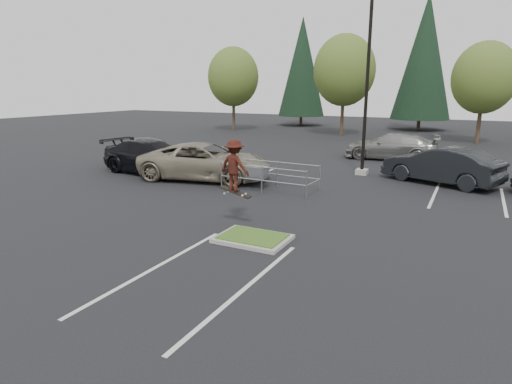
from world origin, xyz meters
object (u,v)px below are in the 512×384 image
at_px(conif_b, 424,57).
at_px(car_far_silver, 392,146).
at_px(skateboarder, 235,166).
at_px(car_l_tan, 204,162).
at_px(decid_a, 233,79).
at_px(car_l_grey, 150,151).
at_px(cart_corral, 260,172).
at_px(decid_b, 344,73).
at_px(car_l_black, 151,157).
at_px(light_pole, 367,89).
at_px(decid_c, 484,80).
at_px(car_r_charc, 441,165).
at_px(conif_a, 302,67).

height_order(conif_b, car_far_silver, conif_b).
bearing_deg(skateboarder, car_l_tan, -38.59).
xyz_separation_m(decid_a, car_l_tan, (11.51, -23.03, -4.65)).
relative_size(decid_a, car_l_grey, 1.74).
distance_m(decid_a, cart_corral, 28.44).
relative_size(decid_b, car_far_silver, 1.62).
relative_size(cart_corral, car_l_black, 0.71).
xyz_separation_m(skateboarder, car_l_tan, (-5.30, 6.00, -1.18)).
relative_size(light_pole, decid_c, 1.21).
xyz_separation_m(light_pole, car_l_black, (-10.50, -5.00, -3.64)).
bearing_deg(skateboarder, cart_corral, -62.19).
relative_size(decid_b, skateboarder, 4.95).
bearing_deg(car_r_charc, light_pole, -75.95).
distance_m(car_l_tan, car_r_charc, 11.88).
xyz_separation_m(decid_c, skateboarder, (-7.19, -28.83, -3.14)).
xyz_separation_m(decid_b, car_l_grey, (-5.89, -21.43, -5.17)).
bearing_deg(car_far_silver, car_l_grey, -59.95).
height_order(light_pole, decid_c, light_pole).
height_order(cart_corral, car_l_grey, car_l_grey).
xyz_separation_m(conif_b, car_far_silver, (0.98, -22.50, -6.98)).
distance_m(skateboarder, car_l_black, 10.72).
xyz_separation_m(conif_a, car_far_silver, (14.98, -22.00, -6.23)).
bearing_deg(car_far_silver, decid_b, -155.41).
height_order(decid_b, cart_corral, decid_b).
relative_size(car_l_black, car_l_grey, 1.23).
relative_size(light_pole, decid_b, 1.05).
bearing_deg(car_far_silver, conif_b, 177.94).
bearing_deg(decid_b, skateboarder, -80.75).
bearing_deg(decid_b, decid_c, -3.34).
distance_m(conif_a, car_l_black, 33.81).
xyz_separation_m(decid_a, decid_b, (12.00, 0.50, 0.46)).
xyz_separation_m(light_pole, car_far_silver, (0.48, 6.00, -3.69)).
distance_m(conif_b, car_l_black, 35.64).
relative_size(decid_a, skateboarder, 4.57).
bearing_deg(skateboarder, decid_b, -70.80).
xyz_separation_m(decid_a, car_l_black, (8.01, -23.03, -4.67)).
xyz_separation_m(decid_c, car_l_black, (-15.99, -22.83, -4.34)).
bearing_deg(decid_a, car_l_tan, -63.45).
xyz_separation_m(conif_a, conif_b, (14.00, 0.50, 0.75)).
xyz_separation_m(conif_b, skateboarder, (-1.20, -39.50, -5.73)).
xyz_separation_m(decid_c, conif_b, (-5.99, 10.67, 2.59)).
xyz_separation_m(conif_a, cart_corral, (11.06, -33.60, -6.31)).
distance_m(decid_b, decid_c, 12.05).
bearing_deg(car_r_charc, car_l_black, -51.59).
xyz_separation_m(cart_corral, car_l_tan, (-3.56, 0.60, 0.15)).
height_order(decid_b, car_l_tan, decid_b).
height_order(car_l_black, car_r_charc, car_r_charc).
distance_m(car_r_charc, car_far_silver, 7.39).
relative_size(conif_a, car_l_grey, 2.54).
bearing_deg(decid_b, car_l_grey, -105.38).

